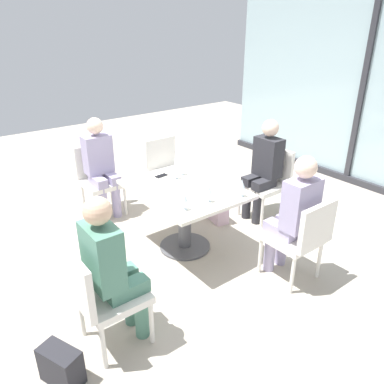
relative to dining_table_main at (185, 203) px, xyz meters
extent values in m
plane|color=#A89E8E|center=(0.00, 0.00, -0.55)|extent=(12.00, 12.00, 0.00)
cube|color=#9DB7BC|center=(0.00, 3.20, 0.80)|extent=(4.87, 0.03, 2.70)
cube|color=#2D2D33|center=(0.00, 3.17, 0.80)|extent=(0.08, 0.06, 2.70)
cube|color=#2D2D33|center=(0.00, 3.17, -0.50)|extent=(4.87, 0.10, 0.10)
cube|color=silver|center=(0.00, 0.00, 0.16)|extent=(1.22, 0.95, 0.04)
cylinder|color=#4C4C51|center=(0.00, 0.00, -0.20)|extent=(0.14, 0.14, 0.69)
cylinder|color=#4C4C51|center=(0.00, 0.00, -0.54)|extent=(0.56, 0.56, 0.02)
cube|color=silver|center=(0.00, 1.22, -0.13)|extent=(0.46, 0.46, 0.06)
cube|color=silver|center=(0.00, 1.47, 0.11)|extent=(0.46, 0.05, 0.42)
cylinder|color=silver|center=(-0.20, 1.02, -0.35)|extent=(0.04, 0.04, 0.39)
cylinder|color=silver|center=(0.20, 1.02, -0.35)|extent=(0.04, 0.04, 0.39)
cylinder|color=silver|center=(-0.20, 1.42, -0.35)|extent=(0.04, 0.04, 0.39)
cylinder|color=silver|center=(0.20, 1.42, -0.35)|extent=(0.04, 0.04, 0.39)
cube|color=silver|center=(0.75, -1.22, -0.13)|extent=(0.46, 0.46, 0.06)
cube|color=silver|center=(0.75, -1.47, 0.11)|extent=(0.46, 0.05, 0.42)
cylinder|color=silver|center=(0.95, -1.02, -0.35)|extent=(0.04, 0.04, 0.39)
cylinder|color=silver|center=(0.55, -1.02, -0.35)|extent=(0.04, 0.04, 0.39)
cylinder|color=silver|center=(0.95, -1.42, -0.35)|extent=(0.04, 0.04, 0.39)
cylinder|color=silver|center=(0.55, -1.42, -0.35)|extent=(0.04, 0.04, 0.39)
cube|color=silver|center=(-1.30, -0.35, -0.13)|extent=(0.46, 0.46, 0.06)
cube|color=silver|center=(-1.55, -0.35, 0.11)|extent=(0.05, 0.46, 0.42)
cylinder|color=silver|center=(-1.10, -0.55, -0.35)|extent=(0.04, 0.04, 0.39)
cylinder|color=silver|center=(-1.10, -0.15, -0.35)|extent=(0.04, 0.04, 0.39)
cylinder|color=silver|center=(-1.50, -0.55, -0.35)|extent=(0.04, 0.04, 0.39)
cylinder|color=silver|center=(-1.50, -0.15, -0.35)|extent=(0.04, 0.04, 0.39)
cube|color=silver|center=(1.03, 0.52, -0.13)|extent=(0.46, 0.46, 0.06)
cube|color=silver|center=(1.28, 0.52, 0.11)|extent=(0.05, 0.46, 0.42)
cylinder|color=silver|center=(0.83, 0.72, -0.35)|extent=(0.04, 0.04, 0.39)
cylinder|color=silver|center=(0.83, 0.32, -0.35)|extent=(0.04, 0.04, 0.39)
cylinder|color=silver|center=(1.23, 0.72, -0.35)|extent=(0.04, 0.04, 0.39)
cylinder|color=silver|center=(1.23, 0.32, -0.35)|extent=(0.04, 0.04, 0.39)
cube|color=silver|center=(-1.03, 0.52, -0.13)|extent=(0.46, 0.46, 0.06)
cube|color=silver|center=(-1.28, 0.52, 0.11)|extent=(0.05, 0.46, 0.42)
cylinder|color=silver|center=(-0.83, 0.32, -0.35)|extent=(0.04, 0.04, 0.39)
cylinder|color=silver|center=(-0.83, 0.72, -0.35)|extent=(0.04, 0.04, 0.39)
cylinder|color=silver|center=(-1.23, 0.32, -0.35)|extent=(0.04, 0.04, 0.39)
cylinder|color=silver|center=(-1.23, 0.72, -0.35)|extent=(0.04, 0.04, 0.39)
cylinder|color=#28282D|center=(-0.09, 1.04, -0.32)|extent=(0.11, 0.11, 0.45)
cube|color=#28282D|center=(-0.09, 1.14, -0.04)|extent=(0.13, 0.32, 0.11)
cylinder|color=#28282D|center=(0.09, 1.04, -0.32)|extent=(0.11, 0.11, 0.45)
cube|color=#28282D|center=(0.09, 1.14, -0.04)|extent=(0.13, 0.32, 0.11)
cube|color=#28282D|center=(0.00, 1.27, 0.25)|extent=(0.34, 0.20, 0.48)
sphere|color=beige|center=(0.00, 1.27, 0.61)|extent=(0.20, 0.20, 0.20)
cylinder|color=#4C7F6B|center=(0.84, -1.04, -0.32)|extent=(0.11, 0.11, 0.45)
cube|color=#4C7F6B|center=(0.84, -1.14, -0.04)|extent=(0.13, 0.32, 0.11)
cylinder|color=#4C7F6B|center=(0.66, -1.04, -0.32)|extent=(0.11, 0.11, 0.45)
cube|color=#4C7F6B|center=(0.66, -1.14, -0.04)|extent=(0.13, 0.32, 0.11)
cube|color=#4C7F6B|center=(0.75, -1.27, 0.25)|extent=(0.34, 0.20, 0.48)
sphere|color=#D8AD8C|center=(0.75, -1.27, 0.61)|extent=(0.20, 0.20, 0.20)
cylinder|color=#9E93B7|center=(-1.12, -0.44, -0.32)|extent=(0.11, 0.11, 0.45)
cube|color=#9E93B7|center=(-1.22, -0.44, -0.04)|extent=(0.32, 0.13, 0.11)
cylinder|color=#9E93B7|center=(-1.12, -0.26, -0.32)|extent=(0.11, 0.11, 0.45)
cube|color=#9E93B7|center=(-1.22, -0.26, -0.04)|extent=(0.32, 0.13, 0.11)
cube|color=#9E93B7|center=(-1.35, -0.35, 0.25)|extent=(0.20, 0.34, 0.48)
sphere|color=beige|center=(-1.35, -0.35, 0.61)|extent=(0.20, 0.20, 0.20)
cylinder|color=#9E93B7|center=(0.85, 0.61, -0.32)|extent=(0.11, 0.11, 0.45)
cube|color=#9E93B7|center=(0.95, 0.61, -0.04)|extent=(0.32, 0.13, 0.11)
cylinder|color=#9E93B7|center=(0.85, 0.43, -0.32)|extent=(0.11, 0.11, 0.45)
cube|color=#9E93B7|center=(0.95, 0.43, -0.04)|extent=(0.32, 0.13, 0.11)
cube|color=#9E93B7|center=(1.08, 0.52, 0.25)|extent=(0.20, 0.34, 0.48)
sphere|color=beige|center=(1.08, 0.52, 0.61)|extent=(0.20, 0.20, 0.20)
cylinder|color=silver|center=(0.41, -0.02, 0.18)|extent=(0.06, 0.06, 0.00)
cylinder|color=silver|center=(0.41, -0.02, 0.23)|extent=(0.01, 0.01, 0.08)
cone|color=silver|center=(0.41, -0.02, 0.32)|extent=(0.07, 0.07, 0.09)
cylinder|color=silver|center=(0.41, -0.30, 0.18)|extent=(0.06, 0.06, 0.00)
cylinder|color=silver|center=(0.41, -0.30, 0.23)|extent=(0.01, 0.01, 0.08)
cone|color=silver|center=(0.41, -0.30, 0.32)|extent=(0.07, 0.07, 0.09)
cylinder|color=silver|center=(0.52, 0.32, 0.18)|extent=(0.06, 0.06, 0.00)
cylinder|color=silver|center=(0.52, 0.32, 0.23)|extent=(0.01, 0.01, 0.08)
cone|color=silver|center=(0.52, 0.32, 0.32)|extent=(0.07, 0.07, 0.09)
cylinder|color=silver|center=(-0.31, 0.18, 0.18)|extent=(0.06, 0.06, 0.00)
cylinder|color=silver|center=(-0.31, 0.18, 0.23)|extent=(0.01, 0.01, 0.08)
cone|color=silver|center=(-0.31, 0.18, 0.32)|extent=(0.07, 0.07, 0.09)
cylinder|color=silver|center=(-0.25, 0.06, 0.18)|extent=(0.06, 0.06, 0.00)
cylinder|color=silver|center=(-0.25, 0.06, 0.23)|extent=(0.01, 0.01, 0.08)
cone|color=silver|center=(-0.25, 0.06, 0.32)|extent=(0.07, 0.07, 0.09)
cylinder|color=white|center=(-0.54, 0.29, 0.23)|extent=(0.08, 0.08, 0.09)
cube|color=black|center=(-0.41, -0.02, 0.18)|extent=(0.09, 0.15, 0.01)
cube|color=beige|center=(-0.25, 0.69, -0.41)|extent=(0.32, 0.21, 0.28)
cube|color=#232328|center=(0.87, -1.70, -0.41)|extent=(0.34, 0.26, 0.28)
camera|label=1|loc=(2.92, -2.12, 1.77)|focal=35.36mm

